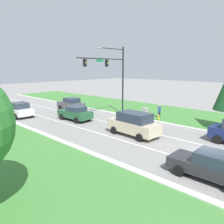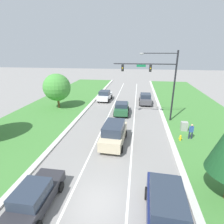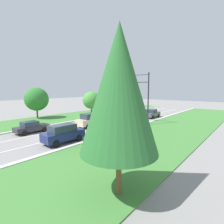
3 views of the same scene
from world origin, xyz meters
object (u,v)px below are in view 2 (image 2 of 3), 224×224
Objects in this scene: traffic_signal_mast at (158,76)px; pedestrian at (191,131)px; graphite_sedan at (145,99)px; champagne_suv at (114,133)px; forest_sedan at (122,108)px; navy_suv at (166,207)px; fire_hydrant at (180,138)px; charcoal_sedan at (34,197)px; oak_near_left_tree at (57,87)px; white_sedan at (105,96)px; utility_cabinet at (184,127)px.

pedestrian is (3.23, -4.89, -4.78)m from traffic_signal_mast.
graphite_sedan is 2.67× the size of pedestrian.
champagne_suv is 7.86m from pedestrian.
forest_sedan is 0.93× the size of navy_suv.
traffic_signal_mast is at bearing 90.07° from navy_suv.
traffic_signal_mast reaches higher than fire_hydrant.
champagne_suv reaches higher than forest_sedan.
graphite_sedan reaches higher than pedestrian.
charcoal_sedan is 19.25m from oak_near_left_tree.
pedestrian is at bearing 42.03° from charcoal_sedan.
charcoal_sedan is 23.36m from graphite_sedan.
white_sedan is at bearing 110.50° from navy_suv.
traffic_signal_mast is at bearing -23.73° from forest_sedan.
utility_cabinet is at bearing -88.64° from pedestrian.
graphite_sedan reaches higher than fire_hydrant.
oak_near_left_tree is at bearing 153.21° from fire_hydrant.
graphite_sedan is at bearing -74.87° from pedestrian.
champagne_suv is at bearing 10.76° from pedestrian.
white_sedan reaches higher than fire_hydrant.
fire_hydrant is (-1.09, -0.57, -0.59)m from pedestrian.
graphite_sedan is 0.84× the size of oak_near_left_tree.
fire_hydrant is (10.30, -13.89, -0.57)m from white_sedan.
forest_sedan is at bearing 93.24° from champagne_suv.
pedestrian is 0.31× the size of oak_near_left_tree.
champagne_suv is at bearing -168.04° from fire_hydrant.
charcoal_sedan is 6.38× the size of fire_hydrant.
graphite_sedan is (3.52, 5.64, 0.01)m from forest_sedan.
traffic_signal_mast is 15.49m from navy_suv.
forest_sedan is 0.83× the size of oak_near_left_tree.
forest_sedan is at bearing -58.86° from white_sedan.
champagne_suv reaches higher than charcoal_sedan.
white_sedan is at bearing 90.63° from charcoal_sedan.
champagne_suv reaches higher than fire_hydrant.
navy_suv reaches higher than utility_cabinet.
white_sedan is at bearing 40.70° from oak_near_left_tree.
pedestrian is at bearing 27.62° from fire_hydrant.
traffic_signal_mast reaches higher than graphite_sedan.
traffic_signal_mast is 8.90m from graphite_sedan.
navy_suv is 22.18m from graphite_sedan.
charcoal_sedan is at bearing -103.49° from forest_sedan.
champagne_suv reaches higher than pedestrian.
charcoal_sedan is 13.74m from fire_hydrant.
pedestrian is 19.55m from oak_near_left_tree.
fire_hydrant is (-0.91, -2.55, -0.20)m from utility_cabinet.
forest_sedan is 8.61m from champagne_suv.
pedestrian is (11.05, 10.03, 0.14)m from charcoal_sedan.
champagne_suv is at bearing -104.02° from graphite_sedan.
charcoal_sedan is at bearing 38.63° from pedestrian.
utility_cabinet is at bearing 75.27° from navy_suv.
navy_suv is at bearing -61.85° from champagne_suv.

